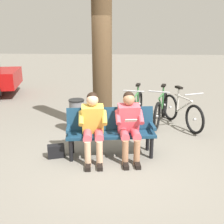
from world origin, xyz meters
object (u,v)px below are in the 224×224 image
(litter_bin, at_px, (77,116))
(bicycle_silver, at_px, (136,108))
(handbag, at_px, (56,151))
(bicycle_purple, at_px, (182,112))
(bicycle_green, at_px, (161,109))
(bench, at_px, (111,128))
(person_reading, at_px, (129,123))
(person_companion, at_px, (93,124))
(tree_trunk, at_px, (102,53))

(litter_bin, height_order, bicycle_silver, bicycle_silver)
(bicycle_silver, bearing_deg, handbag, -24.89)
(bicycle_purple, height_order, bicycle_green, same)
(litter_bin, xyz_separation_m, bicycle_purple, (-2.40, -0.58, -0.03))
(litter_bin, bearing_deg, handbag, 82.85)
(bench, xyz_separation_m, bicycle_silver, (-0.51, -1.84, -0.15))
(bicycle_silver, bearing_deg, bicycle_purple, 88.47)
(bench, distance_m, bicycle_purple, 2.26)
(handbag, height_order, bicycle_silver, bicycle_silver)
(person_reading, distance_m, bicycle_purple, 2.15)
(bicycle_silver, bearing_deg, bicycle_green, 97.35)
(bicycle_green, bearing_deg, litter_bin, -52.03)
(bicycle_purple, bearing_deg, person_reading, -59.38)
(person_companion, relative_size, litter_bin, 1.57)
(bench, distance_m, person_companion, 0.39)
(person_reading, xyz_separation_m, handbag, (1.32, 0.11, -0.54))
(person_reading, relative_size, handbag, 4.00)
(bench, relative_size, bicycle_silver, 0.99)
(tree_trunk, distance_m, bicycle_green, 2.08)
(tree_trunk, relative_size, bicycle_green, 2.15)
(bench, height_order, bicycle_silver, bicycle_silver)
(person_reading, height_order, bicycle_silver, person_reading)
(bench, height_order, person_companion, person_companion)
(person_reading, bearing_deg, bicycle_green, -120.31)
(person_companion, distance_m, bicycle_green, 2.48)
(bench, relative_size, person_companion, 1.38)
(litter_bin, height_order, bicycle_purple, bicycle_purple)
(person_reading, distance_m, litter_bin, 1.66)
(litter_bin, xyz_separation_m, bicycle_green, (-1.94, -0.78, -0.03))
(person_reading, relative_size, person_companion, 1.00)
(tree_trunk, bearing_deg, bicycle_green, -152.82)
(bicycle_green, bearing_deg, person_reading, -5.88)
(bicycle_purple, bearing_deg, person_companion, -69.55)
(bicycle_purple, bearing_deg, litter_bin, -100.14)
(bicycle_purple, distance_m, bicycle_green, 0.50)
(tree_trunk, bearing_deg, person_reading, 115.93)
(tree_trunk, height_order, bicycle_purple, tree_trunk)
(handbag, height_order, tree_trunk, tree_trunk)
(tree_trunk, bearing_deg, litter_bin, 7.21)
(person_companion, xyz_separation_m, bicycle_green, (-1.41, -2.02, -0.30))
(tree_trunk, bearing_deg, bicycle_purple, -164.53)
(tree_trunk, bearing_deg, person_companion, 88.24)
(bench, relative_size, tree_trunk, 0.47)
(bicycle_green, bearing_deg, bench, -15.54)
(tree_trunk, relative_size, bicycle_silver, 2.11)
(tree_trunk, xyz_separation_m, litter_bin, (0.57, 0.07, -1.37))
(bicycle_silver, bearing_deg, tree_trunk, -34.99)
(litter_bin, distance_m, bicycle_green, 2.09)
(person_reading, height_order, litter_bin, person_reading)
(person_reading, xyz_separation_m, tree_trunk, (0.59, -1.22, 1.09))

